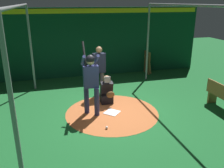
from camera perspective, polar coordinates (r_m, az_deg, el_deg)
ground_plane at (r=7.56m, az=0.00°, el=-6.82°), size 26.75×26.75×0.00m
dirt_circle at (r=7.55m, az=0.00°, el=-6.80°), size 2.89×2.89×0.01m
home_plate at (r=7.55m, az=0.00°, el=-6.74°), size 0.59×0.59×0.01m
batter at (r=7.08m, az=-5.07°, el=1.25°), size 0.68×0.49×2.19m
catcher at (r=8.10m, az=-1.26°, el=-1.98°), size 0.58×0.40×0.99m
umpire at (r=8.60m, az=-3.04°, el=3.73°), size 0.23×0.49×1.81m
back_wall at (r=11.03m, az=-5.82°, el=9.84°), size 0.22×10.75×3.06m
cage_frame at (r=6.87m, az=0.00°, el=10.32°), size 5.93×4.84×3.23m
bat_rack at (r=11.79m, az=8.12°, el=5.14°), size 0.94×0.21×1.05m
baseball_0 at (r=6.64m, az=-1.28°, el=-10.31°), size 0.07×0.07×0.07m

